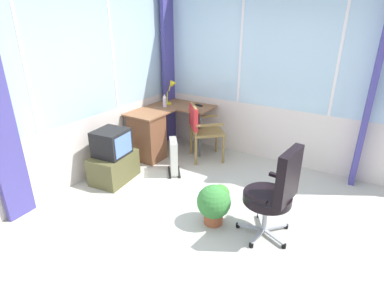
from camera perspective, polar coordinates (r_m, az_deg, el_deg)
name	(u,v)px	position (r m, az deg, el deg)	size (l,w,h in m)	color
ground	(217,226)	(3.59, 4.72, -15.05)	(4.92, 5.19, 0.06)	#BAB7AB
north_window_panel	(76,82)	(4.32, -20.85, 10.85)	(3.92, 0.07, 2.77)	silver
east_window_panel	(284,74)	(4.77, 16.91, 12.37)	(0.07, 4.19, 2.77)	silver
curtain_corner	(169,67)	(5.54, -4.27, 14.13)	(0.32, 0.07, 2.67)	#484291
curtain_east_far	(373,88)	(4.53, 30.74, 9.05)	(0.32, 0.07, 2.67)	#484291
desk	(150,133)	(4.97, -7.90, 1.98)	(1.26, 1.02, 0.77)	brown
desk_lamp	(172,88)	(5.30, -3.73, 10.44)	(0.23, 0.20, 0.41)	yellow
tv_remote	(199,105)	(5.19, 1.31, 7.27)	(0.04, 0.15, 0.02)	black
spray_bottle	(165,101)	(5.14, -5.14, 8.08)	(0.06, 0.06, 0.22)	silver
wooden_armchair	(200,125)	(4.81, 1.45, 3.61)	(0.68, 0.68, 0.91)	olive
office_chair	(276,190)	(3.19, 15.46, -8.32)	(0.61, 0.58, 1.03)	#B7B7BF
tv_on_stand	(113,158)	(4.40, -14.54, -2.63)	(0.69, 0.52, 0.75)	brown
space_heater	(174,156)	(4.50, -3.47, -2.24)	(0.38, 0.36, 0.53)	silver
potted_plant	(215,202)	(3.44, 4.25, -10.80)	(0.38, 0.38, 0.47)	#A2502F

